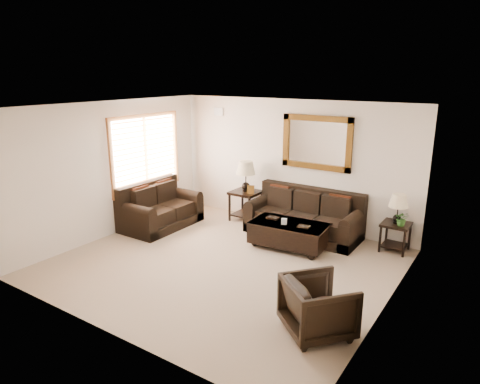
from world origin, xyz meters
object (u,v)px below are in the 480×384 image
Objects in this scene: loveseat at (159,210)px; end_table_right at (397,214)px; armchair at (318,304)px; coffee_table at (289,232)px; sofa at (305,219)px; end_table_left at (246,182)px.

loveseat is 4.85m from end_table_right.
end_table_right reaches higher than armchair.
loveseat is 1.55× the size of end_table_right.
loveseat is at bearing 18.60° from armchair.
sofa is at bearing 88.85° from coffee_table.
coffee_table is at bearing -86.57° from sofa.
sofa is at bearing -21.44° from armchair.
coffee_table is (-1.72, -0.95, -0.41)m from end_table_right.
sofa is at bearing -66.08° from loveseat.
end_table_left is at bearing 145.55° from coffee_table.
end_table_left is (1.36, 1.37, 0.53)m from loveseat.
loveseat is 2.94m from coffee_table.
sofa is 2.81× the size of armchair.
sofa reaches higher than coffee_table.
sofa is 2.08× the size of end_table_right.
armchair is at bearing -45.37° from end_table_left.
coffee_table is 1.84× the size of armchair.
armchair is (1.64, -3.07, 0.07)m from sofa.
end_table_right is at bearing 1.02° from end_table_left.
end_table_left is at bearing -44.73° from loveseat.
armchair is at bearing -111.92° from loveseat.
loveseat is at bearing -156.08° from sofa.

